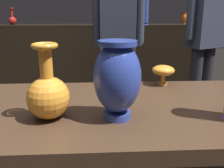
{
  "coord_description": "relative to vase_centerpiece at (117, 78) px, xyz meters",
  "views": [
    {
      "loc": [
        -0.03,
        -0.86,
        1.14
      ],
      "look_at": [
        0.01,
        -0.06,
        0.9
      ],
      "focal_mm": 39.91,
      "sensor_mm": 36.0,
      "label": 1
    }
  ],
  "objects": [
    {
      "name": "vase_tall_behind",
      "position": [
        -0.22,
        0.01,
        -0.05
      ],
      "size": [
        0.14,
        0.14,
        0.24
      ],
      "color": "orange",
      "rests_on": "display_plinth"
    },
    {
      "name": "back_display_shelf",
      "position": [
        -0.03,
        2.31,
        -0.44
      ],
      "size": [
        2.6,
        0.4,
        0.99
      ],
      "color": "black",
      "rests_on": "ground_plane"
    },
    {
      "name": "visitor_near_right",
      "position": [
        0.9,
        1.46,
        0.05
      ],
      "size": [
        0.43,
        0.3,
        1.67
      ],
      "rotation": [
        0.0,
        0.0,
        3.61
      ],
      "color": "#232328",
      "rests_on": "ground_plane"
    },
    {
      "name": "shelf_vase_right",
      "position": [
        0.49,
        2.25,
        0.2
      ],
      "size": [
        0.1,
        0.1,
        0.29
      ],
      "color": "#2D429E",
      "rests_on": "back_display_shelf"
    },
    {
      "name": "shelf_vase_far_right",
      "position": [
        1.01,
        2.39,
        0.13
      ],
      "size": [
        0.07,
        0.07,
        0.13
      ],
      "color": "#E55B1E",
      "rests_on": "back_display_shelf"
    },
    {
      "name": "vase_centerpiece",
      "position": [
        0.0,
        0.0,
        0.0
      ],
      "size": [
        0.15,
        0.15,
        0.25
      ],
      "color": "#2D429E",
      "rests_on": "display_plinth"
    },
    {
      "name": "visitor_center_back",
      "position": [
        0.13,
        1.57,
        -0.04
      ],
      "size": [
        0.47,
        0.22,
        1.54
      ],
      "rotation": [
        0.0,
        0.0,
        3.03
      ],
      "color": "#846B56",
      "rests_on": "ground_plane"
    },
    {
      "name": "vase_right_accent",
      "position": [
        0.25,
        0.37,
        -0.07
      ],
      "size": [
        0.11,
        0.11,
        0.09
      ],
      "color": "orange",
      "rests_on": "display_plinth"
    },
    {
      "name": "shelf_vase_far_left",
      "position": [
        -1.07,
        2.34,
        0.11
      ],
      "size": [
        0.09,
        0.09,
        0.19
      ],
      "color": "red",
      "rests_on": "back_display_shelf"
    }
  ]
}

